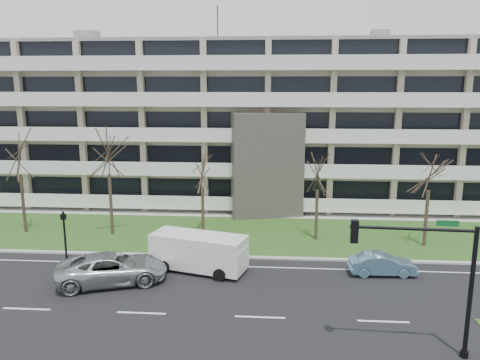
# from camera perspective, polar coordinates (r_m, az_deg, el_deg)

# --- Properties ---
(ground) EXTENTS (160.00, 160.00, 0.00)m
(ground) POSITION_cam_1_polar(r_m,az_deg,el_deg) (24.16, 2.45, -16.37)
(ground) COLOR black
(ground) RESTS_ON ground
(grass_verge) EXTENTS (90.00, 10.00, 0.06)m
(grass_verge) POSITION_cam_1_polar(r_m,az_deg,el_deg) (36.15, 3.09, -6.65)
(grass_verge) COLOR #2E4C19
(grass_verge) RESTS_ON ground
(curb) EXTENTS (90.00, 0.35, 0.12)m
(curb) POSITION_cam_1_polar(r_m,az_deg,el_deg) (31.43, 2.91, -9.44)
(curb) COLOR #B2B2AD
(curb) RESTS_ON ground
(sidewalk) EXTENTS (90.00, 2.00, 0.08)m
(sidewalk) POSITION_cam_1_polar(r_m,az_deg,el_deg) (41.41, 3.24, -4.27)
(sidewalk) COLOR #B2B2AD
(sidewalk) RESTS_ON ground
(lane_edge_line) EXTENTS (90.00, 0.12, 0.01)m
(lane_edge_line) POSITION_cam_1_polar(r_m,az_deg,el_deg) (30.06, 2.84, -10.56)
(lane_edge_line) COLOR white
(lane_edge_line) RESTS_ON ground
(apartment_building) EXTENTS (60.50, 15.10, 18.75)m
(apartment_building) POSITION_cam_1_polar(r_m,az_deg,el_deg) (46.82, 3.48, 6.99)
(apartment_building) COLOR tan
(apartment_building) RESTS_ON ground
(silver_pickup) EXTENTS (6.85, 4.73, 1.74)m
(silver_pickup) POSITION_cam_1_polar(r_m,az_deg,el_deg) (28.54, -15.31, -10.34)
(silver_pickup) COLOR #AEB1B6
(silver_pickup) RESTS_ON ground
(blue_sedan) EXTENTS (4.05, 1.57, 1.32)m
(blue_sedan) POSITION_cam_1_polar(r_m,az_deg,el_deg) (30.00, 16.94, -9.78)
(blue_sedan) COLOR #6D9CBD
(blue_sedan) RESTS_ON ground
(white_van) EXTENTS (6.23, 3.69, 2.27)m
(white_van) POSITION_cam_1_polar(r_m,az_deg,el_deg) (29.20, -4.93, -8.42)
(white_van) COLOR white
(white_van) RESTS_ON ground
(traffic_signal) EXTENTS (5.15, 0.59, 5.97)m
(traffic_signal) POSITION_cam_1_polar(r_m,az_deg,el_deg) (21.07, 22.13, -10.04)
(traffic_signal) COLOR black
(traffic_signal) RESTS_ON ground
(pedestrian_signal) EXTENTS (0.33, 0.27, 3.35)m
(pedestrian_signal) POSITION_cam_1_polar(r_m,az_deg,el_deg) (32.31, -20.62, -5.72)
(pedestrian_signal) COLOR black
(pedestrian_signal) RESTS_ON ground
(tree_1) EXTENTS (4.09, 4.09, 8.17)m
(tree_1) POSITION_cam_1_polar(r_m,az_deg,el_deg) (39.04, -25.41, 3.14)
(tree_1) COLOR #382B21
(tree_1) RESTS_ON ground
(tree_2) EXTENTS (4.25, 4.25, 8.50)m
(tree_2) POSITION_cam_1_polar(r_m,az_deg,el_deg) (36.07, -15.82, 3.63)
(tree_2) COLOR #382B21
(tree_2) RESTS_ON ground
(tree_3) EXTENTS (3.35, 3.35, 6.70)m
(tree_3) POSITION_cam_1_polar(r_m,az_deg,el_deg) (35.03, -4.64, 1.47)
(tree_3) COLOR #382B21
(tree_3) RESTS_ON ground
(tree_4) EXTENTS (3.39, 3.39, 6.79)m
(tree_4) POSITION_cam_1_polar(r_m,az_deg,el_deg) (34.15, 9.49, 1.20)
(tree_4) COLOR #382B21
(tree_4) RESTS_ON ground
(tree_5) EXTENTS (3.66, 3.66, 7.32)m
(tree_5) POSITION_cam_1_polar(r_m,az_deg,el_deg) (34.78, 22.18, 1.38)
(tree_5) COLOR #382B21
(tree_5) RESTS_ON ground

